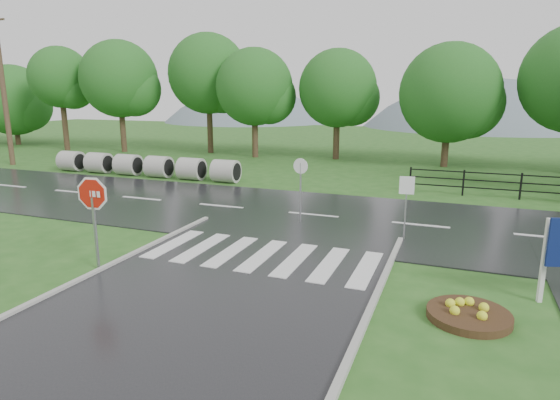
% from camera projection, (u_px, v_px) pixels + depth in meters
% --- Properties ---
extents(ground, '(120.00, 120.00, 0.00)m').
position_uv_depth(ground, '(160.00, 341.00, 8.97)').
color(ground, '#2A5D1F').
rests_on(ground, ground).
extents(main_road, '(90.00, 8.00, 0.04)m').
position_uv_depth(main_road, '(313.00, 216.00, 18.07)').
color(main_road, black).
rests_on(main_road, ground).
extents(crosswalk, '(6.50, 2.80, 0.02)m').
position_uv_depth(crosswalk, '(262.00, 255.00, 13.50)').
color(crosswalk, silver).
rests_on(crosswalk, ground).
extents(fence_west, '(9.58, 0.08, 1.20)m').
position_uv_depth(fence_west, '(521.00, 184.00, 20.65)').
color(fence_west, black).
rests_on(fence_west, ground).
extents(hills, '(102.00, 48.00, 48.00)m').
position_uv_depth(hills, '(441.00, 230.00, 70.36)').
color(hills, slate).
rests_on(hills, ground).
extents(treeline, '(83.20, 5.20, 10.00)m').
position_uv_depth(treeline, '(391.00, 166.00, 30.45)').
color(treeline, '#1D5D1C').
rests_on(treeline, ground).
extents(culvert_pipes, '(11.80, 1.20, 1.20)m').
position_uv_depth(culvert_pipes, '(143.00, 166.00, 26.54)').
color(culvert_pipes, '#9E9B93').
rests_on(culvert_pipes, ground).
extents(stop_sign, '(1.19, 0.16, 2.69)m').
position_uv_depth(stop_sign, '(93.00, 202.00, 12.17)').
color(stop_sign, '#939399').
rests_on(stop_sign, ground).
extents(flower_bed, '(1.71, 1.71, 0.34)m').
position_uv_depth(flower_bed, '(469.00, 314.00, 9.79)').
color(flower_bed, '#332111').
rests_on(flower_bed, ground).
extents(reg_sign_small, '(0.46, 0.09, 2.09)m').
position_uv_depth(reg_sign_small, '(406.00, 195.00, 14.73)').
color(reg_sign_small, '#939399').
rests_on(reg_sign_small, ground).
extents(reg_sign_round, '(0.55, 0.09, 2.38)m').
position_uv_depth(reg_sign_round, '(300.00, 183.00, 16.73)').
color(reg_sign_round, '#939399').
rests_on(reg_sign_round, ground).
extents(utility_pole_west, '(1.75, 0.33, 9.80)m').
position_uv_depth(utility_pole_west, '(3.00, 87.00, 29.80)').
color(utility_pole_west, '#473523').
rests_on(utility_pole_west, ground).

